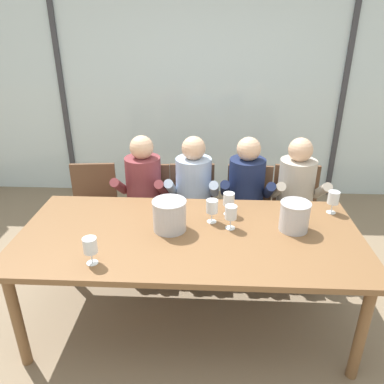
# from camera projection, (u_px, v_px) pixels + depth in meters

# --- Properties ---
(ground) EXTENTS (14.00, 14.00, 0.00)m
(ground) POSITION_uv_depth(u_px,v_px,m) (195.00, 248.00, 3.78)
(ground) COLOR #847056
(window_glass_panel) EXTENTS (7.55, 0.03, 2.60)m
(window_glass_panel) POSITION_uv_depth(u_px,v_px,m) (200.00, 93.00, 4.52)
(window_glass_panel) COLOR silver
(window_glass_panel) RESTS_ON ground
(window_mullion_left) EXTENTS (0.06, 0.06, 2.60)m
(window_mullion_left) POSITION_uv_depth(u_px,v_px,m) (63.00, 92.00, 4.58)
(window_mullion_left) COLOR #38383D
(window_mullion_left) RESTS_ON ground
(window_mullion_right) EXTENTS (0.06, 0.06, 2.60)m
(window_mullion_right) POSITION_uv_depth(u_px,v_px,m) (343.00, 95.00, 4.43)
(window_mullion_right) COLOR #38383D
(window_mullion_right) RESTS_ON ground
(hillside_vineyard) EXTENTS (13.55, 2.40, 1.92)m
(hillside_vineyard) POSITION_uv_depth(u_px,v_px,m) (205.00, 80.00, 7.86)
(hillside_vineyard) COLOR #568942
(hillside_vineyard) RESTS_ON ground
(dining_table) EXTENTS (2.35, 1.09, 0.78)m
(dining_table) POSITION_uv_depth(u_px,v_px,m) (189.00, 242.00, 2.58)
(dining_table) COLOR brown
(dining_table) RESTS_ON ground
(chair_near_curtain) EXTENTS (0.48, 0.48, 0.88)m
(chair_near_curtain) POSITION_uv_depth(u_px,v_px,m) (94.00, 204.00, 3.55)
(chair_near_curtain) COLOR brown
(chair_near_curtain) RESTS_ON ground
(chair_left_of_center) EXTENTS (0.46, 0.46, 0.88)m
(chair_left_of_center) POSITION_uv_depth(u_px,v_px,m) (148.00, 205.00, 3.53)
(chair_left_of_center) COLOR brown
(chair_left_of_center) RESTS_ON ground
(chair_center) EXTENTS (0.47, 0.47, 0.88)m
(chair_center) POSITION_uv_depth(u_px,v_px,m) (192.00, 204.00, 3.54)
(chair_center) COLOR brown
(chair_center) RESTS_ON ground
(chair_right_of_center) EXTENTS (0.46, 0.46, 0.88)m
(chair_right_of_center) POSITION_uv_depth(u_px,v_px,m) (249.00, 206.00, 3.50)
(chair_right_of_center) COLOR brown
(chair_right_of_center) RESTS_ON ground
(chair_near_window_right) EXTENTS (0.46, 0.46, 0.88)m
(chair_near_window_right) POSITION_uv_depth(u_px,v_px,m) (295.00, 206.00, 3.51)
(chair_near_window_right) COLOR brown
(chair_near_window_right) RESTS_ON ground
(person_maroon_top) EXTENTS (0.48, 0.62, 1.20)m
(person_maroon_top) POSITION_uv_depth(u_px,v_px,m) (142.00, 193.00, 3.35)
(person_maroon_top) COLOR brown
(person_maroon_top) RESTS_ON ground
(person_pale_blue_shirt) EXTENTS (0.47, 0.62, 1.20)m
(person_pale_blue_shirt) POSITION_uv_depth(u_px,v_px,m) (193.00, 194.00, 3.33)
(person_pale_blue_shirt) COLOR #9EB2D1
(person_pale_blue_shirt) RESTS_ON ground
(person_navy_polo) EXTENTS (0.48, 0.62, 1.20)m
(person_navy_polo) POSITION_uv_depth(u_px,v_px,m) (246.00, 196.00, 3.31)
(person_navy_polo) COLOR #192347
(person_navy_polo) RESTS_ON ground
(person_beige_jumper) EXTENTS (0.47, 0.62, 1.20)m
(person_beige_jumper) POSITION_uv_depth(u_px,v_px,m) (297.00, 197.00, 3.29)
(person_beige_jumper) COLOR #B7AD9E
(person_beige_jumper) RESTS_ON ground
(ice_bucket_primary) EXTENTS (0.24, 0.24, 0.22)m
(ice_bucket_primary) POSITION_uv_depth(u_px,v_px,m) (170.00, 215.00, 2.55)
(ice_bucket_primary) COLOR #B7B7BC
(ice_bucket_primary) RESTS_ON dining_table
(ice_bucket_secondary) EXTENTS (0.21, 0.21, 0.21)m
(ice_bucket_secondary) POSITION_uv_depth(u_px,v_px,m) (295.00, 216.00, 2.55)
(ice_bucket_secondary) COLOR #B7B7BC
(ice_bucket_secondary) RESTS_ON dining_table
(wine_glass_by_left_taster) EXTENTS (0.08, 0.08, 0.17)m
(wine_glass_by_left_taster) POSITION_uv_depth(u_px,v_px,m) (212.00, 207.00, 2.64)
(wine_glass_by_left_taster) COLOR silver
(wine_glass_by_left_taster) RESTS_ON dining_table
(wine_glass_near_bucket) EXTENTS (0.08, 0.08, 0.17)m
(wine_glass_near_bucket) POSITION_uv_depth(u_px,v_px,m) (90.00, 247.00, 2.18)
(wine_glass_near_bucket) COLOR silver
(wine_glass_near_bucket) RESTS_ON dining_table
(wine_glass_center_pour) EXTENTS (0.08, 0.08, 0.17)m
(wine_glass_center_pour) POSITION_uv_depth(u_px,v_px,m) (231.00, 213.00, 2.56)
(wine_glass_center_pour) COLOR silver
(wine_glass_center_pour) RESTS_ON dining_table
(wine_glass_by_right_taster) EXTENTS (0.08, 0.08, 0.17)m
(wine_glass_by_right_taster) POSITION_uv_depth(u_px,v_px,m) (333.00, 199.00, 2.77)
(wine_glass_by_right_taster) COLOR silver
(wine_glass_by_right_taster) RESTS_ON dining_table
(wine_glass_spare_empty) EXTENTS (0.08, 0.08, 0.17)m
(wine_glass_spare_empty) POSITION_uv_depth(u_px,v_px,m) (229.00, 200.00, 2.75)
(wine_glass_spare_empty) COLOR silver
(wine_glass_spare_empty) RESTS_ON dining_table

